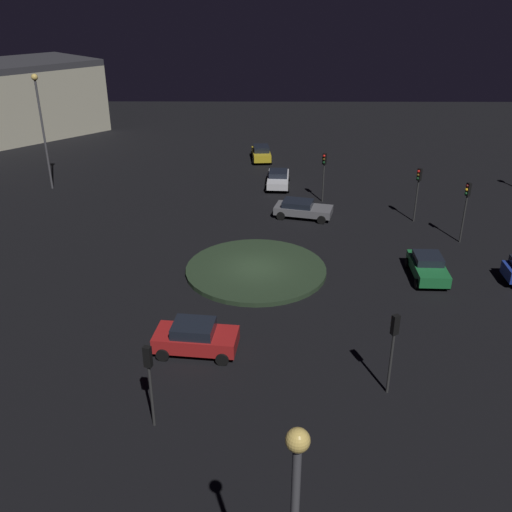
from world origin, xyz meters
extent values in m
plane|color=black|center=(0.00, 0.00, 0.00)|extent=(113.98, 113.98, 0.00)
cylinder|color=#263823|center=(0.00, 0.00, 0.14)|extent=(8.75, 8.75, 0.28)
cube|color=slate|center=(-3.57, -9.18, 0.60)|extent=(4.66, 2.93, 0.57)
cube|color=black|center=(-3.13, -9.30, 1.10)|extent=(2.56, 2.17, 0.42)
cylinder|color=black|center=(-5.31, -9.71, 0.32)|extent=(0.68, 0.37, 0.64)
cylinder|color=black|center=(-4.84, -7.87, 0.32)|extent=(0.68, 0.37, 0.64)
cylinder|color=black|center=(-2.30, -10.50, 0.32)|extent=(0.68, 0.37, 0.64)
cylinder|color=black|center=(-1.83, -8.66, 0.32)|extent=(0.68, 0.37, 0.64)
cube|color=red|center=(2.84, 8.53, 0.69)|extent=(4.17, 2.31, 0.75)
cube|color=black|center=(2.94, 8.51, 1.32)|extent=(2.15, 1.85, 0.52)
cylinder|color=black|center=(4.37, 9.28, 0.32)|extent=(0.65, 0.29, 0.63)
cylinder|color=black|center=(4.15, 7.44, 0.32)|extent=(0.65, 0.29, 0.63)
cylinder|color=black|center=(1.52, 9.62, 0.32)|extent=(0.65, 0.29, 0.63)
cylinder|color=black|center=(1.30, 7.77, 0.32)|extent=(0.65, 0.29, 0.63)
cube|color=white|center=(-1.84, -16.60, 0.65)|extent=(2.08, 4.62, 0.58)
cube|color=black|center=(-1.85, -16.76, 1.15)|extent=(1.71, 2.05, 0.43)
cylinder|color=black|center=(-1.04, -18.28, 0.36)|extent=(0.26, 0.73, 0.72)
cylinder|color=black|center=(-2.85, -18.17, 0.36)|extent=(0.26, 0.73, 0.72)
cylinder|color=black|center=(-0.84, -15.04, 0.36)|extent=(0.26, 0.73, 0.72)
cylinder|color=black|center=(-2.65, -14.92, 0.36)|extent=(0.26, 0.73, 0.72)
cube|color=#1E7238|center=(-10.44, 0.70, 0.63)|extent=(1.96, 3.99, 0.66)
cube|color=black|center=(-10.45, 0.46, 1.18)|extent=(1.66, 1.80, 0.44)
cylinder|color=black|center=(-11.30, 2.14, 0.30)|extent=(0.24, 0.61, 0.60)
cylinder|color=black|center=(-9.48, 2.08, 0.30)|extent=(0.24, 0.61, 0.60)
cylinder|color=black|center=(-11.40, -0.68, 0.30)|extent=(0.24, 0.61, 0.60)
cylinder|color=black|center=(-9.58, -0.75, 0.30)|extent=(0.24, 0.61, 0.60)
cylinder|color=black|center=(-15.55, 0.54, 0.35)|extent=(0.72, 0.25, 0.71)
cube|color=gold|center=(-0.36, -24.77, 0.65)|extent=(2.01, 4.01, 0.68)
cube|color=black|center=(-0.36, -24.77, 1.25)|extent=(1.65, 2.10, 0.52)
cylinder|color=black|center=(-1.32, -23.44, 0.30)|extent=(0.27, 0.62, 0.61)
cylinder|color=black|center=(0.39, -23.31, 0.30)|extent=(0.27, 0.62, 0.61)
cylinder|color=black|center=(-1.10, -26.23, 0.30)|extent=(0.27, 0.62, 0.61)
cylinder|color=black|center=(0.60, -26.10, 0.30)|extent=(0.27, 0.62, 0.61)
cylinder|color=#2D2D2D|center=(-14.14, -4.61, 1.70)|extent=(0.12, 0.12, 3.40)
cube|color=black|center=(-14.14, -4.61, 3.85)|extent=(0.30, 0.35, 0.90)
sphere|color=#3F0C0C|center=(-14.00, -4.56, 4.12)|extent=(0.20, 0.20, 0.20)
sphere|color=yellow|center=(-14.00, -4.56, 3.85)|extent=(0.20, 0.20, 0.20)
sphere|color=#0F3819|center=(-14.00, -4.56, 3.58)|extent=(0.20, 0.20, 0.20)
cylinder|color=#2D2D2D|center=(4.04, 13.67, 1.46)|extent=(0.12, 0.12, 2.91)
cube|color=black|center=(4.04, 13.67, 3.36)|extent=(0.35, 0.30, 0.90)
sphere|color=#3F0C0C|center=(4.00, 13.53, 3.63)|extent=(0.20, 0.20, 0.20)
sphere|color=#4C380F|center=(4.00, 13.53, 3.36)|extent=(0.20, 0.20, 0.20)
sphere|color=#1EE53F|center=(4.00, 13.53, 3.09)|extent=(0.20, 0.20, 0.20)
cylinder|color=#2D2D2D|center=(-11.87, -8.44, 1.61)|extent=(0.12, 0.12, 3.22)
cube|color=black|center=(-11.87, -8.44, 3.67)|extent=(0.35, 0.37, 0.90)
sphere|color=red|center=(-11.75, -8.35, 3.94)|extent=(0.20, 0.20, 0.20)
sphere|color=#4C380F|center=(-11.75, -8.35, 3.67)|extent=(0.20, 0.20, 0.20)
sphere|color=#0F3819|center=(-11.75, -8.35, 3.40)|extent=(0.20, 0.20, 0.20)
cylinder|color=#2D2D2D|center=(-5.84, 11.54, 1.52)|extent=(0.12, 0.12, 3.03)
cube|color=black|center=(-5.84, 11.54, 3.48)|extent=(0.37, 0.33, 0.90)
sphere|color=red|center=(-5.77, 11.41, 3.75)|extent=(0.20, 0.20, 0.20)
sphere|color=#4C380F|center=(-5.77, 11.41, 3.48)|extent=(0.20, 0.20, 0.20)
sphere|color=#0F3819|center=(-5.77, 11.41, 3.21)|extent=(0.20, 0.20, 0.20)
cylinder|color=#2D2D2D|center=(-5.39, -12.73, 1.58)|extent=(0.12, 0.12, 3.17)
cube|color=black|center=(-5.39, -12.73, 3.62)|extent=(0.36, 0.32, 0.90)
sphere|color=red|center=(-5.33, -12.60, 3.89)|extent=(0.20, 0.20, 0.20)
sphere|color=#4C380F|center=(-5.33, -12.60, 3.62)|extent=(0.20, 0.20, 0.20)
sphere|color=#0F3819|center=(-5.33, -12.60, 3.35)|extent=(0.20, 0.20, 0.20)
sphere|color=#F9D166|center=(-0.93, 23.52, 8.61)|extent=(0.48, 0.48, 0.48)
cylinder|color=#4C4C51|center=(18.02, -15.93, 4.63)|extent=(0.18, 0.18, 9.26)
sphere|color=#F9D166|center=(18.02, -15.93, 9.42)|extent=(0.53, 0.53, 0.53)
camera|label=1|loc=(-0.22, 31.45, 16.16)|focal=39.79mm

